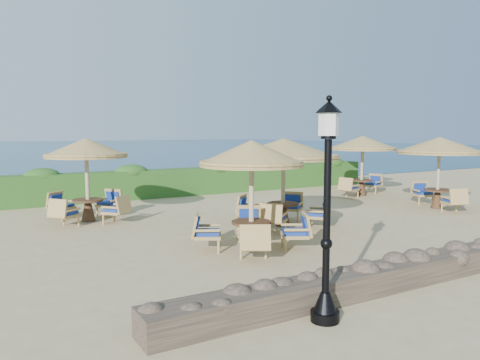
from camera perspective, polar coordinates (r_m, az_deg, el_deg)
ground at (r=15.52m, az=7.61°, el=-4.71°), size 120.00×120.00×0.00m
sea at (r=82.65m, az=-23.52°, el=3.51°), size 160.00×160.00×0.00m
hedge at (r=21.53m, az=-4.13°, el=-0.07°), size 18.00×0.90×1.20m
lamp_post at (r=7.07m, az=10.53°, el=-4.85°), size 0.44×0.44×3.31m
extra_parasol at (r=24.33m, az=14.82°, el=4.15°), size 2.30×2.30×2.41m
cafe_set_0 at (r=11.13m, az=1.41°, el=0.19°), size 2.80×2.80×2.65m
cafe_set_1 at (r=14.05m, az=5.31°, el=2.19°), size 3.35×3.35×2.65m
cafe_set_2 at (r=18.76m, az=23.12°, el=3.02°), size 3.05×3.05×2.65m
cafe_set_3 at (r=15.53m, az=-18.19°, el=1.60°), size 2.62×2.62×2.65m
cafe_set_4 at (r=21.39m, az=14.70°, el=3.57°), size 2.95×2.95×2.65m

